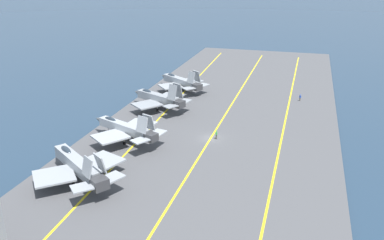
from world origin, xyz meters
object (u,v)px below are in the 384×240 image
(parked_jet_second, at_px, (125,128))
(parked_jet_third, at_px, (159,98))
(crew_green_vest, at_px, (216,134))
(parked_jet_fourth, at_px, (180,82))
(crew_blue_vest, at_px, (300,97))
(parked_jet_nearest, at_px, (78,165))

(parked_jet_second, distance_m, parked_jet_third, 18.68)
(parked_jet_third, distance_m, crew_green_vest, 20.79)
(parked_jet_fourth, distance_m, crew_blue_vest, 30.17)
(parked_jet_second, relative_size, crew_blue_vest, 9.65)
(crew_blue_vest, bearing_deg, parked_jet_second, 138.60)
(parked_jet_second, distance_m, parked_jet_fourth, 34.32)
(parked_jet_second, height_order, crew_blue_vest, parked_jet_second)
(parked_jet_second, xyz_separation_m, parked_jet_fourth, (34.32, 0.43, -0.37))
(parked_jet_third, height_order, parked_jet_fourth, parked_jet_third)
(parked_jet_third, bearing_deg, parked_jet_second, -178.25)
(parked_jet_fourth, height_order, crew_blue_vest, parked_jet_fourth)
(crew_green_vest, xyz_separation_m, crew_blue_vest, (27.92, -14.05, -0.08))
(parked_jet_second, height_order, parked_jet_third, parked_jet_third)
(parked_jet_fourth, bearing_deg, crew_green_vest, -150.62)
(parked_jet_nearest, xyz_separation_m, parked_jet_fourth, (49.38, -0.29, -0.28))
(parked_jet_second, relative_size, parked_jet_third, 1.04)
(parked_jet_second, bearing_deg, parked_jet_nearest, 177.26)
(parked_jet_nearest, xyz_separation_m, parked_jet_third, (33.73, -0.15, 0.04))
(parked_jet_second, bearing_deg, parked_jet_fourth, 0.72)
(crew_blue_vest, bearing_deg, parked_jet_fourth, 88.80)
(crew_green_vest, bearing_deg, parked_jet_nearest, 141.83)
(parked_jet_nearest, distance_m, crew_blue_vest, 57.49)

